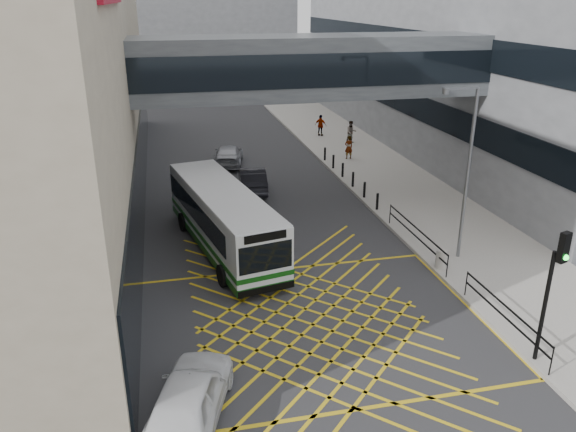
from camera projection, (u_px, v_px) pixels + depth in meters
ground at (313, 325)px, 19.80m from camera, size 120.00×120.00×0.00m
building_right at (536, 8)px, 42.88m from camera, size 24.09×44.00×20.00m
building_far at (175, 12)px, 70.61m from camera, size 28.00×16.00×18.00m
skybridge at (311, 66)px, 28.58m from camera, size 20.00×4.10×3.00m
pavement at (389, 180)px, 35.24m from camera, size 6.00×54.00×0.16m
box_junction at (313, 325)px, 19.79m from camera, size 12.00×9.00×0.01m
bus at (223, 217)px, 25.25m from camera, size 4.34×10.46×2.86m
car_white at (189, 397)px, 15.05m from camera, size 3.36×5.20×1.53m
car_dark at (252, 179)px, 33.29m from camera, size 2.15×4.65×1.41m
car_silver at (228, 154)px, 38.49m from camera, size 2.74×4.85×1.42m
traffic_light at (554, 279)px, 16.54m from camera, size 0.35×0.53×4.40m
street_lamp at (465, 165)px, 23.09m from camera, size 1.68×0.37×7.37m
litter_bin at (441, 259)px, 23.46m from camera, size 0.46×0.46×0.80m
kerb_railings at (451, 264)px, 22.35m from camera, size 0.05×12.54×1.00m
bollards at (348, 174)px, 34.48m from camera, size 0.14×10.14×0.90m
pedestrian_a at (349, 147)px, 39.24m from camera, size 0.71×0.55×1.63m
pedestrian_b at (351, 132)px, 43.54m from camera, size 0.86×0.54×1.70m
pedestrian_c at (321, 125)px, 45.74m from camera, size 1.09×1.02×1.71m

